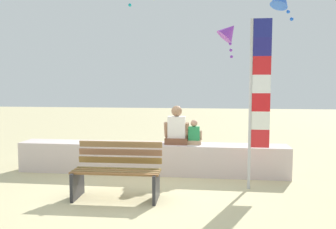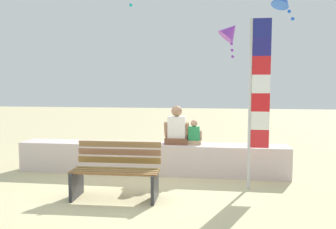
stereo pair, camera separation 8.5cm
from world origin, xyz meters
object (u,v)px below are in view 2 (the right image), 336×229
object	(u,v)px
flag_banner	(256,93)
park_bench	(116,173)
person_child	(194,135)
kite_purple	(230,32)
person_adult	(177,129)

from	to	relation	value
flag_banner	park_bench	bearing A→B (deg)	-161.93
person_child	park_bench	bearing A→B (deg)	-125.12
kite_purple	park_bench	bearing A→B (deg)	-113.61
person_adult	person_child	bearing A→B (deg)	0.06
person_child	flag_banner	xyz separation A→B (m)	(1.11, -0.90, 0.88)
person_child	flag_banner	size ratio (longest dim) A/B	0.17
park_bench	kite_purple	world-z (taller)	kite_purple
park_bench	person_child	bearing A→B (deg)	54.88
person_adult	park_bench	bearing A→B (deg)	-116.02
park_bench	person_adult	distance (m)	1.90
park_bench	flag_banner	size ratio (longest dim) A/B	0.48
park_bench	person_child	distance (m)	2.05
person_adult	kite_purple	size ratio (longest dim) A/B	0.71
flag_banner	person_child	bearing A→B (deg)	141.02
person_adult	flag_banner	distance (m)	1.88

